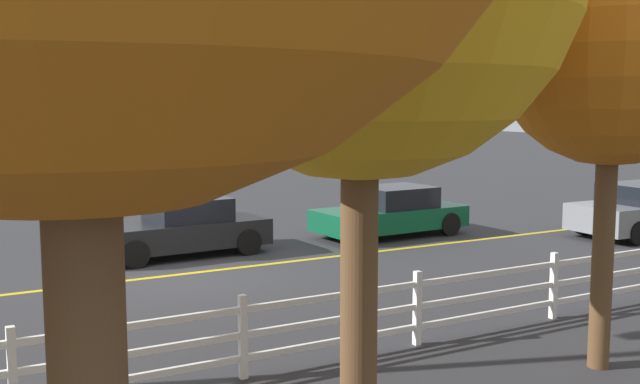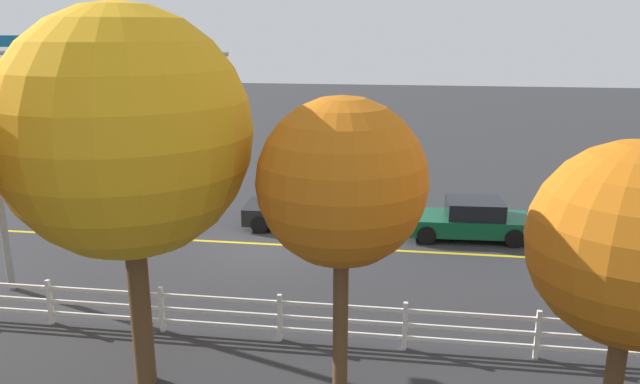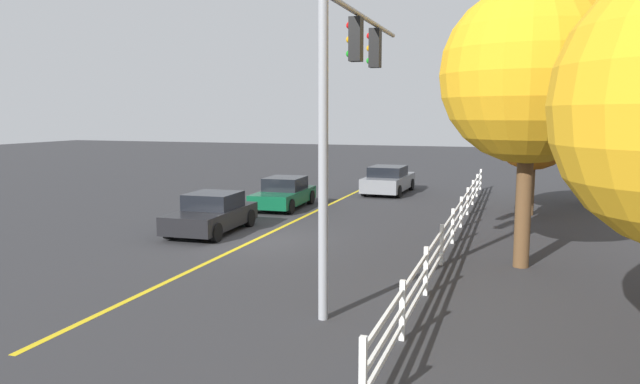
{
  "view_description": "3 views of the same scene",
  "coord_description": "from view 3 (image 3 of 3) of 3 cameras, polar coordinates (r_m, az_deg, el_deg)",
  "views": [
    {
      "loc": [
        5.23,
        15.37,
        3.72
      ],
      "look_at": [
        -2.93,
        0.83,
        1.7
      ],
      "focal_mm": 42.43,
      "sensor_mm": 36.0,
      "label": 1
    },
    {
      "loc": [
        -4.31,
        18.84,
        7.09
      ],
      "look_at": [
        -1.72,
        0.88,
        2.15
      ],
      "focal_mm": 33.93,
      "sensor_mm": 36.0,
      "label": 2
    },
    {
      "loc": [
        17.46,
        8.21,
        4.17
      ],
      "look_at": [
        -1.59,
        1.75,
        1.49
      ],
      "focal_mm": 32.79,
      "sensor_mm": 36.0,
      "label": 3
    }
  ],
  "objects": [
    {
      "name": "car_1",
      "position": [
        31.25,
        6.69,
        1.17
      ],
      "size": [
        4.78,
        2.11,
        1.45
      ],
      "rotation": [
        0.0,
        0.0,
        3.11
      ],
      "color": "slate",
      "rests_on": "ground_plane"
    },
    {
      "name": "white_rail_fence",
      "position": [
        20.85,
        13.24,
        -2.47
      ],
      "size": [
        26.1,
        0.1,
        1.15
      ],
      "color": "white",
      "rests_on": "ground_plane"
    },
    {
      "name": "car_0",
      "position": [
        21.12,
        -10.52,
        -2.1
      ],
      "size": [
        4.19,
        2.09,
        1.4
      ],
      "rotation": [
        0.0,
        0.0,
        6.32
      ],
      "color": "black",
      "rests_on": "ground_plane"
    },
    {
      "name": "lane_center_stripe",
      "position": [
        23.35,
        -2.16,
        -2.69
      ],
      "size": [
        28.0,
        0.16,
        0.01
      ],
      "primitive_type": "cube",
      "color": "gold",
      "rests_on": "ground_plane"
    },
    {
      "name": "tree_5",
      "position": [
        25.58,
        20.09,
        5.9
      ],
      "size": [
        3.48,
        3.48,
        5.37
      ],
      "color": "brown",
      "rests_on": "ground_plane"
    },
    {
      "name": "tree_1",
      "position": [
        29.52,
        25.21,
        6.66
      ],
      "size": [
        4.76,
        4.76,
        6.45
      ],
      "color": "brown",
      "rests_on": "ground_plane"
    },
    {
      "name": "tree_4",
      "position": [
        16.66,
        19.76,
        10.66
      ],
      "size": [
        4.72,
        4.72,
        7.57
      ],
      "color": "brown",
      "rests_on": "ground_plane"
    },
    {
      "name": "signal_assembly",
      "position": [
        13.22,
        2.71,
        10.46
      ],
      "size": [
        6.64,
        0.38,
        6.91
      ],
      "color": "gray",
      "rests_on": "ground_plane"
    },
    {
      "name": "tree_3",
      "position": [
        20.65,
        19.3,
        7.74
      ],
      "size": [
        3.12,
        3.12,
        5.96
      ],
      "color": "brown",
      "rests_on": "ground_plane"
    },
    {
      "name": "ground_plane",
      "position": [
        19.74,
        -6.31,
        -4.66
      ],
      "size": [
        120.0,
        120.0,
        0.0
      ],
      "primitive_type": "plane",
      "color": "#2D2D30"
    },
    {
      "name": "car_2",
      "position": [
        26.22,
        -3.53,
        -0.14
      ],
      "size": [
        4.33,
        2.0,
        1.37
      ],
      "rotation": [
        0.0,
        0.0,
        6.33
      ],
      "color": "#0C4C2D",
      "rests_on": "ground_plane"
    }
  ]
}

